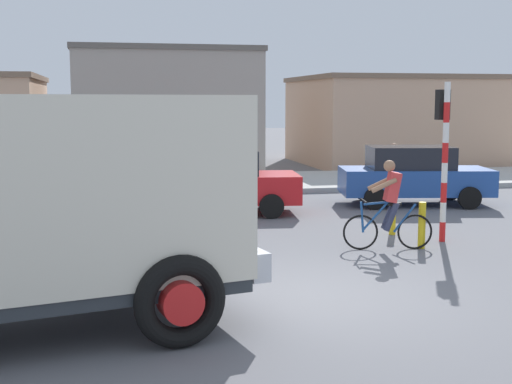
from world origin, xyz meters
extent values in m
plane|color=slate|center=(0.00, 0.00, 0.00)|extent=(120.00, 120.00, 0.00)
cube|color=#ADADA8|center=(0.00, 13.11, 0.08)|extent=(80.00, 5.00, 0.16)
cube|color=silver|center=(-3.88, -0.95, 1.80)|extent=(5.62, 3.57, 2.20)
cube|color=#2D3338|center=(-3.88, -0.95, 0.62)|extent=(5.51, 3.50, 0.16)
cube|color=silver|center=(-1.25, -0.37, 0.80)|extent=(0.75, 2.37, 0.36)
cube|color=black|center=(-1.40, -0.40, 2.30)|extent=(0.58, 2.10, 0.70)
torus|color=black|center=(-2.59, 0.65, 0.55)|extent=(1.13, 0.47, 1.10)
cylinder|color=red|center=(-2.59, 0.65, 0.55)|extent=(0.55, 0.40, 0.50)
torus|color=black|center=(-2.03, -1.85, 0.55)|extent=(1.13, 0.47, 1.10)
cylinder|color=red|center=(-2.03, -1.85, 0.55)|extent=(0.55, 0.40, 0.50)
torus|color=black|center=(1.87, 2.70, 0.34)|extent=(0.68, 0.15, 0.68)
torus|color=black|center=(2.91, 2.53, 0.34)|extent=(0.68, 0.15, 0.68)
cylinder|color=#1E4C8C|center=(2.22, 2.64, 0.91)|extent=(0.60, 0.14, 0.09)
cylinder|color=#1E4C8C|center=(2.16, 2.65, 0.66)|extent=(0.51, 0.13, 0.57)
cylinder|color=#1E4C8C|center=(2.71, 2.56, 0.61)|extent=(0.44, 0.11, 0.57)
cylinder|color=#1E4C8C|center=(1.90, 2.69, 0.64)|extent=(0.10, 0.06, 0.59)
cylinder|color=black|center=(1.92, 2.69, 0.95)|extent=(0.11, 0.50, 0.03)
cube|color=black|center=(2.51, 2.59, 0.88)|extent=(0.26, 0.16, 0.06)
cube|color=#D13838|center=(2.46, 2.60, 1.21)|extent=(0.34, 0.36, 0.59)
sphere|color=#9E7051|center=(2.39, 2.61, 1.61)|extent=(0.22, 0.22, 0.22)
cylinder|color=#2D334C|center=(2.41, 2.51, 0.65)|extent=(0.32, 0.17, 0.57)
cylinder|color=#9E7051|center=(2.24, 2.47, 1.26)|extent=(0.50, 0.17, 0.29)
cylinder|color=#2D334C|center=(2.45, 2.70, 0.65)|extent=(0.32, 0.17, 0.57)
cylinder|color=#9E7051|center=(2.29, 2.79, 1.26)|extent=(0.50, 0.17, 0.29)
cylinder|color=red|center=(3.78, 3.10, 0.20)|extent=(0.12, 0.12, 0.40)
cylinder|color=white|center=(3.78, 3.10, 0.60)|extent=(0.12, 0.12, 0.40)
cylinder|color=red|center=(3.78, 3.10, 1.00)|extent=(0.12, 0.12, 0.40)
cylinder|color=white|center=(3.78, 3.10, 1.40)|extent=(0.12, 0.12, 0.40)
cylinder|color=red|center=(3.78, 3.10, 1.80)|extent=(0.12, 0.12, 0.40)
cylinder|color=white|center=(3.78, 3.10, 2.20)|extent=(0.12, 0.12, 0.40)
cylinder|color=red|center=(3.78, 3.10, 2.60)|extent=(0.12, 0.12, 0.40)
cylinder|color=white|center=(3.78, 3.10, 3.00)|extent=(0.12, 0.12, 0.40)
cube|color=black|center=(3.78, 3.28, 2.75)|extent=(0.24, 0.20, 0.60)
sphere|color=green|center=(3.78, 3.40, 2.75)|extent=(0.14, 0.14, 0.14)
cube|color=#B7B7BC|center=(-4.61, 9.09, 0.65)|extent=(4.09, 1.92, 0.70)
cube|color=black|center=(-4.46, 9.08, 1.30)|extent=(2.28, 1.57, 0.60)
cylinder|color=black|center=(-3.42, 8.17, 0.30)|extent=(0.61, 0.21, 0.60)
cylinder|color=black|center=(-3.33, 9.87, 0.30)|extent=(0.61, 0.21, 0.60)
cube|color=#234C9E|center=(5.38, 7.84, 0.65)|extent=(4.25, 2.43, 0.70)
cube|color=black|center=(5.23, 7.87, 1.30)|extent=(2.44, 1.84, 0.60)
cylinder|color=black|center=(6.76, 8.44, 0.30)|extent=(0.62, 0.29, 0.60)
cylinder|color=black|center=(6.43, 6.77, 0.30)|extent=(0.62, 0.29, 0.60)
cylinder|color=black|center=(4.32, 8.91, 0.30)|extent=(0.62, 0.29, 0.60)
cylinder|color=black|center=(4.00, 7.25, 0.30)|extent=(0.62, 0.29, 0.60)
cube|color=red|center=(-0.10, 7.47, 0.65)|extent=(4.17, 2.15, 0.70)
cube|color=black|center=(-0.25, 7.49, 1.30)|extent=(2.35, 1.69, 0.60)
cylinder|color=black|center=(1.23, 8.17, 0.30)|extent=(0.62, 0.25, 0.60)
cylinder|color=black|center=(1.03, 6.49, 0.30)|extent=(0.62, 0.25, 0.60)
cylinder|color=black|center=(-1.24, 8.46, 0.30)|extent=(0.62, 0.25, 0.60)
cylinder|color=black|center=(-1.43, 6.77, 0.30)|extent=(0.62, 0.25, 0.60)
cylinder|color=#2D334C|center=(5.22, 8.92, 0.42)|extent=(0.22, 0.22, 0.85)
cube|color=#338C51|center=(5.22, 8.92, 1.13)|extent=(0.34, 0.22, 0.56)
sphere|color=#9E7051|center=(5.22, 8.92, 1.52)|extent=(0.20, 0.20, 0.20)
cylinder|color=gold|center=(3.08, 2.59, 0.45)|extent=(0.14, 0.14, 0.90)
cylinder|color=gold|center=(3.08, 3.99, 0.45)|extent=(0.14, 0.14, 0.90)
cube|color=#9E9389|center=(-0.50, 18.88, 2.33)|extent=(7.02, 6.23, 4.65)
cube|color=#5E5852|center=(-0.50, 18.88, 4.75)|extent=(7.16, 6.35, 0.20)
cube|color=tan|center=(9.93, 19.69, 1.85)|extent=(8.38, 7.29, 3.69)
cube|color=#775E4C|center=(9.93, 19.69, 3.79)|extent=(8.55, 7.44, 0.20)
camera|label=1|loc=(-2.80, -9.53, 2.84)|focal=48.45mm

